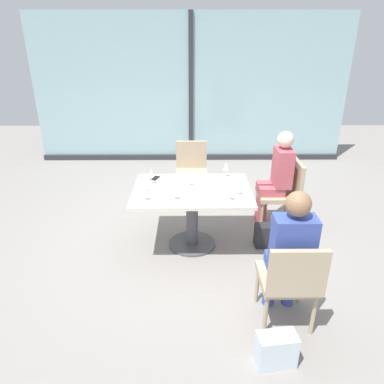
# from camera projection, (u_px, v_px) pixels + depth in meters

# --- Properties ---
(ground_plane) EXTENTS (12.00, 12.00, 0.00)m
(ground_plane) POSITION_uv_depth(u_px,v_px,m) (192.00, 244.00, 4.35)
(ground_plane) COLOR gray
(window_wall_backdrop) EXTENTS (5.87, 0.10, 2.70)m
(window_wall_backdrop) POSITION_uv_depth(u_px,v_px,m) (191.00, 98.00, 6.76)
(window_wall_backdrop) COLOR #92B7BC
(window_wall_backdrop) RESTS_ON ground_plane
(dining_table_main) EXTENTS (1.33, 0.94, 0.73)m
(dining_table_main) POSITION_uv_depth(u_px,v_px,m) (192.00, 203.00, 4.12)
(dining_table_main) COLOR silver
(dining_table_main) RESTS_ON ground_plane
(chair_far_right) EXTENTS (0.50, 0.46, 0.87)m
(chair_far_right) POSITION_uv_depth(u_px,v_px,m) (284.00, 189.00, 4.62)
(chair_far_right) COLOR tan
(chair_far_right) RESTS_ON ground_plane
(chair_front_right) EXTENTS (0.46, 0.50, 0.87)m
(chair_front_right) POSITION_uv_depth(u_px,v_px,m) (290.00, 279.00, 2.95)
(chair_front_right) COLOR tan
(chair_front_right) RESTS_ON ground_plane
(chair_near_window) EXTENTS (0.46, 0.51, 0.87)m
(chair_near_window) POSITION_uv_depth(u_px,v_px,m) (191.00, 168.00, 5.34)
(chair_near_window) COLOR tan
(chair_near_window) RESTS_ON ground_plane
(person_far_right) EXTENTS (0.39, 0.34, 1.26)m
(person_far_right) POSITION_uv_depth(u_px,v_px,m) (277.00, 175.00, 4.54)
(person_far_right) COLOR #B24C56
(person_far_right) RESTS_ON ground_plane
(person_front_right) EXTENTS (0.34, 0.39, 1.26)m
(person_front_right) POSITION_uv_depth(u_px,v_px,m) (290.00, 250.00, 2.97)
(person_front_right) COLOR #384C9E
(person_front_right) RESTS_ON ground_plane
(wine_glass_0) EXTENTS (0.07, 0.07, 0.18)m
(wine_glass_0) POSITION_uv_depth(u_px,v_px,m) (189.00, 175.00, 4.09)
(wine_glass_0) COLOR silver
(wine_glass_0) RESTS_ON dining_table_main
(wine_glass_1) EXTENTS (0.07, 0.07, 0.18)m
(wine_glass_1) POSITION_uv_depth(u_px,v_px,m) (226.00, 167.00, 4.34)
(wine_glass_1) COLOR silver
(wine_glass_1) RESTS_ON dining_table_main
(wine_glass_2) EXTENTS (0.07, 0.07, 0.18)m
(wine_glass_2) POSITION_uv_depth(u_px,v_px,m) (239.00, 184.00, 3.86)
(wine_glass_2) COLOR silver
(wine_glass_2) RESTS_ON dining_table_main
(wine_glass_3) EXTENTS (0.07, 0.07, 0.18)m
(wine_glass_3) POSITION_uv_depth(u_px,v_px,m) (151.00, 173.00, 4.14)
(wine_glass_3) COLOR silver
(wine_glass_3) RESTS_ON dining_table_main
(wine_glass_4) EXTENTS (0.07, 0.07, 0.18)m
(wine_glass_4) POSITION_uv_depth(u_px,v_px,m) (175.00, 188.00, 3.75)
(wine_glass_4) COLOR silver
(wine_glass_4) RESTS_ON dining_table_main
(wine_glass_5) EXTENTS (0.07, 0.07, 0.18)m
(wine_glass_5) POSITION_uv_depth(u_px,v_px,m) (230.00, 189.00, 3.73)
(wine_glass_5) COLOR silver
(wine_glass_5) RESTS_ON dining_table_main
(wine_glass_6) EXTENTS (0.07, 0.07, 0.18)m
(wine_glass_6) POSITION_uv_depth(u_px,v_px,m) (144.00, 189.00, 3.73)
(wine_glass_6) COLOR silver
(wine_glass_6) RESTS_ON dining_table_main
(coffee_cup) EXTENTS (0.08, 0.08, 0.09)m
(coffee_cup) POSITION_uv_depth(u_px,v_px,m) (143.00, 188.00, 3.97)
(coffee_cup) COLOR white
(coffee_cup) RESTS_ON dining_table_main
(cell_phone_on_table) EXTENTS (0.12, 0.16, 0.01)m
(cell_phone_on_table) POSITION_uv_depth(u_px,v_px,m) (155.00, 178.00, 4.34)
(cell_phone_on_table) COLOR black
(cell_phone_on_table) RESTS_ON dining_table_main
(handbag_0) EXTENTS (0.31, 0.18, 0.28)m
(handbag_0) POSITION_uv_depth(u_px,v_px,m) (268.00, 235.00, 4.27)
(handbag_0) COLOR #232328
(handbag_0) RESTS_ON ground_plane
(handbag_1) EXTENTS (0.32, 0.20, 0.28)m
(handbag_1) POSITION_uv_depth(u_px,v_px,m) (276.00, 350.00, 2.73)
(handbag_1) COLOR silver
(handbag_1) RESTS_ON ground_plane
(handbag_2) EXTENTS (0.31, 0.18, 0.28)m
(handbag_2) POSITION_uv_depth(u_px,v_px,m) (283.00, 228.00, 4.43)
(handbag_2) COLOR #A3704C
(handbag_2) RESTS_ON ground_plane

